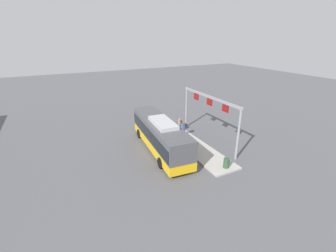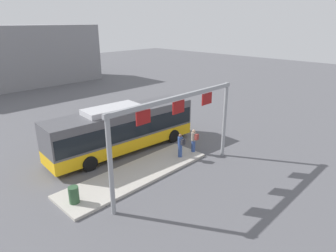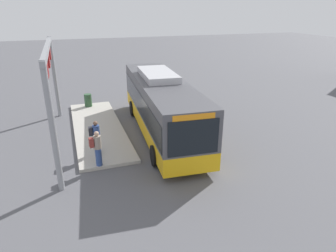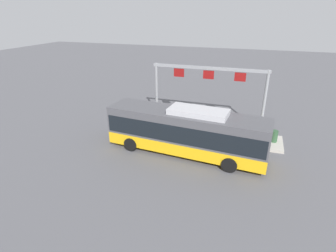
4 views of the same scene
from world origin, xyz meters
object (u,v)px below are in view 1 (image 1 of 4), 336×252
bus_main (160,134)px  person_waiting_near (184,128)px  person_boarding (180,124)px  trash_bin (226,163)px

bus_main → person_waiting_near: bearing=-60.8°
person_boarding → trash_bin: (-9.11, 0.37, -0.44)m
person_boarding → person_waiting_near: 1.30m
person_boarding → person_waiting_near: bearing=80.7°
bus_main → person_boarding: bearing=-47.8°
person_boarding → trash_bin: bearing=82.5°
person_boarding → person_waiting_near: (-1.30, 0.10, 0.00)m
bus_main → person_waiting_near: size_ratio=6.77×
bus_main → trash_bin: bus_main is taller
bus_main → person_waiting_near: (1.80, -3.91, -0.76)m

